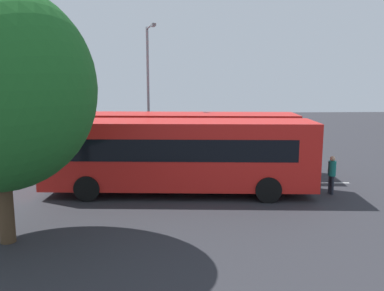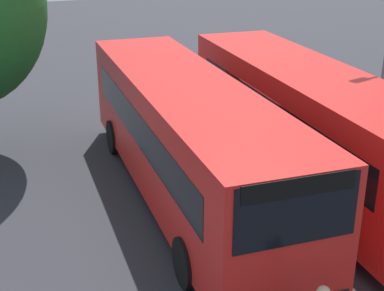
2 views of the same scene
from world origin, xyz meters
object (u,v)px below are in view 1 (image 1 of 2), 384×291
bus_far_left (179,154)px  street_lamp (149,84)px  bus_center_left (184,141)px  pedestrian (332,172)px

bus_far_left → street_lamp: (-1.62, 7.34, 2.76)m
bus_center_left → street_lamp: street_lamp is taller
pedestrian → street_lamp: (-7.95, 7.78, 3.51)m
bus_center_left → pedestrian: (6.01, -3.84, -0.76)m
bus_center_left → street_lamp: bearing=121.4°
pedestrian → bus_center_left: bearing=-45.7°
bus_center_left → bus_far_left: bearing=-90.2°
bus_far_left → bus_center_left: bearing=89.2°
bus_center_left → pedestrian: bus_center_left is taller
bus_far_left → pedestrian: size_ratio=6.96×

